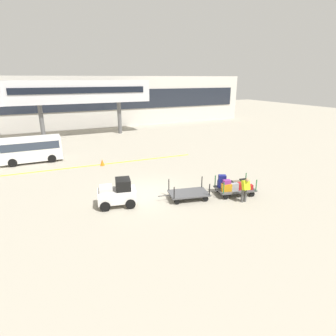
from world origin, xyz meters
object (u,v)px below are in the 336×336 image
(baggage_cart_middle, at_px, (233,186))
(safety_cone_near, at_px, (102,162))
(baggage_cart_lead, at_px, (188,193))
(baggage_handler, at_px, (245,188))
(shuttle_van, at_px, (31,148))
(baggage_tug, at_px, (117,193))

(baggage_cart_middle, bearing_deg, safety_cone_near, 122.57)
(baggage_cart_lead, distance_m, safety_cone_near, 9.36)
(baggage_handler, bearing_deg, shuttle_van, 127.61)
(baggage_handler, distance_m, safety_cone_near, 12.16)
(baggage_handler, xyz_separation_m, shuttle_van, (-11.02, 14.31, 0.37))
(baggage_cart_middle, relative_size, safety_cone_near, 5.61)
(baggage_cart_lead, relative_size, safety_cone_near, 5.61)
(baggage_handler, bearing_deg, baggage_cart_middle, 83.54)
(baggage_cart_middle, distance_m, baggage_handler, 1.29)
(baggage_tug, relative_size, baggage_cart_middle, 0.74)
(baggage_tug, height_order, baggage_cart_lead, baggage_tug)
(baggage_tug, height_order, safety_cone_near, baggage_tug)
(baggage_cart_lead, xyz_separation_m, baggage_cart_middle, (2.83, -0.59, 0.21))
(baggage_cart_lead, height_order, baggage_handler, baggage_handler)
(baggage_cart_middle, xyz_separation_m, safety_cone_near, (-6.00, 9.40, -0.28))
(baggage_cart_middle, xyz_separation_m, baggage_handler, (-0.14, -1.24, 0.31))
(shuttle_van, relative_size, safety_cone_near, 8.75)
(baggage_cart_lead, xyz_separation_m, baggage_handler, (2.69, -1.83, 0.52))
(baggage_tug, height_order, baggage_cart_middle, baggage_tug)
(baggage_cart_lead, bearing_deg, baggage_tug, 167.80)
(baggage_cart_middle, height_order, shuttle_van, shuttle_van)
(baggage_cart_lead, height_order, shuttle_van, shuttle_van)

